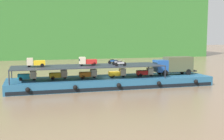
{
  "coord_description": "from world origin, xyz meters",
  "views": [
    {
      "loc": [
        -12.94,
        -45.02,
        8.12
      ],
      "look_at": [
        0.1,
        0.0,
        2.7
      ],
      "focal_mm": 46.65,
      "sensor_mm": 36.0,
      "label": 1
    }
  ],
  "objects_px": {
    "motorcycle_upper_stbd": "(113,61)",
    "covered_lorry": "(174,65)",
    "mini_truck_lower_bow": "(145,72)",
    "mini_truck_upper_mid": "(88,61)",
    "cargo_barge": "(111,82)",
    "mini_truck_lower_fore": "(118,73)",
    "motorcycle_upper_port": "(121,63)",
    "mini_truck_lower_stern": "(28,76)",
    "mini_truck_lower_mid": "(88,74)",
    "mini_truck_upper_stern": "(36,62)",
    "mini_truck_lower_aft": "(59,75)",
    "motorcycle_upper_centre": "(117,62)"
  },
  "relations": [
    {
      "from": "mini_truck_lower_bow",
      "to": "mini_truck_upper_mid",
      "type": "bearing_deg",
      "value": 175.87
    },
    {
      "from": "motorcycle_upper_centre",
      "to": "cargo_barge",
      "type": "bearing_deg",
      "value": -178.71
    },
    {
      "from": "covered_lorry",
      "to": "mini_truck_lower_mid",
      "type": "height_order",
      "value": "covered_lorry"
    },
    {
      "from": "cargo_barge",
      "to": "mini_truck_lower_bow",
      "type": "relative_size",
      "value": 11.75
    },
    {
      "from": "motorcycle_upper_stbd",
      "to": "covered_lorry",
      "type": "bearing_deg",
      "value": -9.35
    },
    {
      "from": "covered_lorry",
      "to": "mini_truck_lower_fore",
      "type": "bearing_deg",
      "value": -177.66
    },
    {
      "from": "mini_truck_lower_fore",
      "to": "motorcycle_upper_stbd",
      "type": "relative_size",
      "value": 1.45
    },
    {
      "from": "mini_truck_upper_mid",
      "to": "motorcycle_upper_port",
      "type": "bearing_deg",
      "value": -27.5
    },
    {
      "from": "mini_truck_lower_mid",
      "to": "motorcycle_upper_centre",
      "type": "distance_m",
      "value": 5.1
    },
    {
      "from": "mini_truck_lower_bow",
      "to": "mini_truck_lower_mid",
      "type": "bearing_deg",
      "value": 176.92
    },
    {
      "from": "cargo_barge",
      "to": "motorcycle_upper_centre",
      "type": "height_order",
      "value": "motorcycle_upper_centre"
    },
    {
      "from": "mini_truck_lower_stern",
      "to": "mini_truck_lower_mid",
      "type": "bearing_deg",
      "value": -1.23
    },
    {
      "from": "motorcycle_upper_centre",
      "to": "motorcycle_upper_port",
      "type": "bearing_deg",
      "value": -93.52
    },
    {
      "from": "mini_truck_lower_aft",
      "to": "motorcycle_upper_port",
      "type": "height_order",
      "value": "motorcycle_upper_port"
    },
    {
      "from": "motorcycle_upper_stbd",
      "to": "mini_truck_lower_mid",
      "type": "bearing_deg",
      "value": -158.93
    },
    {
      "from": "mini_truck_lower_fore",
      "to": "mini_truck_upper_mid",
      "type": "height_order",
      "value": "mini_truck_upper_mid"
    },
    {
      "from": "mini_truck_lower_fore",
      "to": "motorcycle_upper_centre",
      "type": "relative_size",
      "value": 1.45
    },
    {
      "from": "mini_truck_lower_aft",
      "to": "mini_truck_lower_fore",
      "type": "distance_m",
      "value": 9.48
    },
    {
      "from": "mini_truck_lower_mid",
      "to": "mini_truck_upper_stern",
      "type": "relative_size",
      "value": 0.99
    },
    {
      "from": "covered_lorry",
      "to": "mini_truck_lower_bow",
      "type": "bearing_deg",
      "value": -173.93
    },
    {
      "from": "mini_truck_lower_aft",
      "to": "motorcycle_upper_stbd",
      "type": "height_order",
      "value": "motorcycle_upper_stbd"
    },
    {
      "from": "covered_lorry",
      "to": "mini_truck_lower_mid",
      "type": "relative_size",
      "value": 2.87
    },
    {
      "from": "mini_truck_upper_stern",
      "to": "mini_truck_upper_mid",
      "type": "xyz_separation_m",
      "value": [
        8.0,
        -0.13,
        0.0
      ]
    },
    {
      "from": "mini_truck_upper_mid",
      "to": "cargo_barge",
      "type": "bearing_deg",
      "value": -6.54
    },
    {
      "from": "motorcycle_upper_port",
      "to": "motorcycle_upper_centre",
      "type": "distance_m",
      "value": 2.05
    },
    {
      "from": "mini_truck_lower_bow",
      "to": "mini_truck_upper_mid",
      "type": "distance_m",
      "value": 9.87
    },
    {
      "from": "covered_lorry",
      "to": "cargo_barge",
      "type": "bearing_deg",
      "value": -178.27
    },
    {
      "from": "motorcycle_upper_port",
      "to": "motorcycle_upper_stbd",
      "type": "bearing_deg",
      "value": 89.36
    },
    {
      "from": "mini_truck_lower_stern",
      "to": "mini_truck_lower_bow",
      "type": "relative_size",
      "value": 1.0
    },
    {
      "from": "cargo_barge",
      "to": "mini_truck_lower_bow",
      "type": "xyz_separation_m",
      "value": [
        5.79,
        -0.26,
        1.44
      ]
    },
    {
      "from": "mini_truck_lower_stern",
      "to": "motorcycle_upper_stbd",
      "type": "xyz_separation_m",
      "value": [
        14.04,
        1.61,
        1.74
      ]
    },
    {
      "from": "covered_lorry",
      "to": "motorcycle_upper_stbd",
      "type": "bearing_deg",
      "value": 170.65
    },
    {
      "from": "mini_truck_lower_mid",
      "to": "mini_truck_lower_stern",
      "type": "bearing_deg",
      "value": 178.77
    },
    {
      "from": "motorcycle_upper_centre",
      "to": "mini_truck_lower_fore",
      "type": "bearing_deg",
      "value": -93.59
    },
    {
      "from": "mini_truck_lower_bow",
      "to": "mini_truck_lower_stern",
      "type": "bearing_deg",
      "value": 177.83
    },
    {
      "from": "motorcycle_upper_port",
      "to": "mini_truck_lower_mid",
      "type": "bearing_deg",
      "value": 153.9
    },
    {
      "from": "mini_truck_lower_stern",
      "to": "covered_lorry",
      "type": "bearing_deg",
      "value": -0.27
    },
    {
      "from": "cargo_barge",
      "to": "motorcycle_upper_port",
      "type": "relative_size",
      "value": 17.28
    },
    {
      "from": "motorcycle_upper_centre",
      "to": "mini_truck_lower_stern",
      "type": "bearing_deg",
      "value": 178.23
    },
    {
      "from": "mini_truck_upper_mid",
      "to": "motorcycle_upper_centre",
      "type": "bearing_deg",
      "value": -4.92
    },
    {
      "from": "mini_truck_upper_stern",
      "to": "mini_truck_upper_mid",
      "type": "bearing_deg",
      "value": -0.92
    },
    {
      "from": "mini_truck_lower_stern",
      "to": "motorcycle_upper_centre",
      "type": "distance_m",
      "value": 14.24
    },
    {
      "from": "mini_truck_upper_mid",
      "to": "covered_lorry",
      "type": "bearing_deg",
      "value": -0.36
    },
    {
      "from": "mini_truck_upper_mid",
      "to": "mini_truck_upper_stern",
      "type": "bearing_deg",
      "value": 179.08
    },
    {
      "from": "mini_truck_upper_mid",
      "to": "motorcycle_upper_stbd",
      "type": "distance_m",
      "value": 5.06
    },
    {
      "from": "mini_truck_upper_mid",
      "to": "motorcycle_upper_port",
      "type": "height_order",
      "value": "mini_truck_upper_mid"
    },
    {
      "from": "mini_truck_upper_stern",
      "to": "mini_truck_upper_mid",
      "type": "height_order",
      "value": "same"
    },
    {
      "from": "mini_truck_lower_fore",
      "to": "motorcycle_upper_port",
      "type": "bearing_deg",
      "value": -93.51
    },
    {
      "from": "mini_truck_lower_stern",
      "to": "motorcycle_upper_centre",
      "type": "height_order",
      "value": "motorcycle_upper_centre"
    },
    {
      "from": "mini_truck_lower_mid",
      "to": "mini_truck_lower_bow",
      "type": "bearing_deg",
      "value": -3.08
    }
  ]
}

